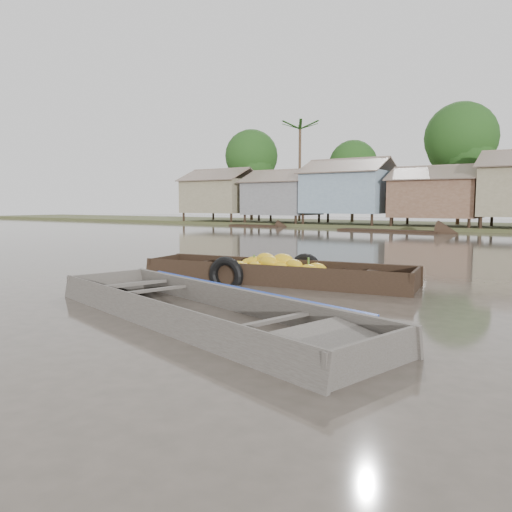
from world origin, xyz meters
The scene contains 3 objects.
ground centered at (0.00, 0.00, 0.00)m, with size 120.00×120.00×0.00m, color #453E35.
banana_boat centered at (-1.08, 2.49, 0.21)m, with size 6.62×2.42×0.92m.
viewer_boat centered at (0.02, -1.49, 0.05)m, with size 7.06×3.59×0.55m.
Camera 1 is at (5.00, -7.49, 1.84)m, focal length 35.00 mm.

